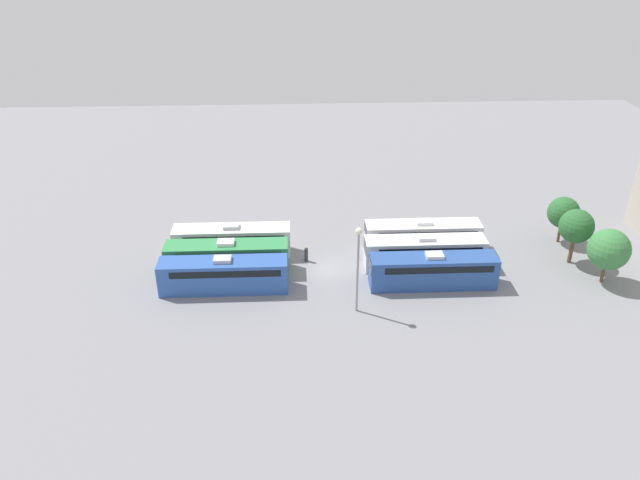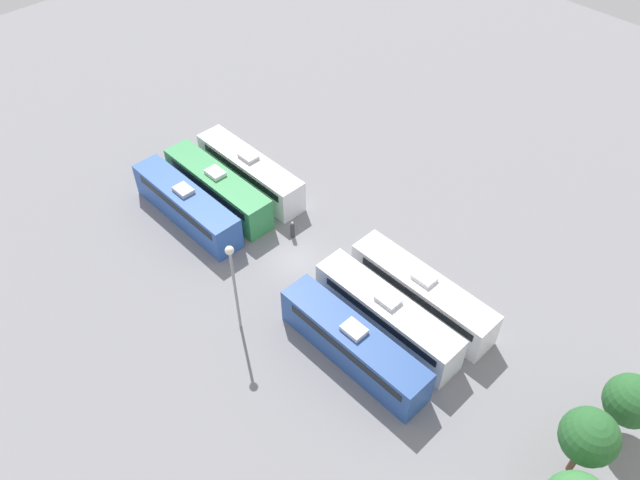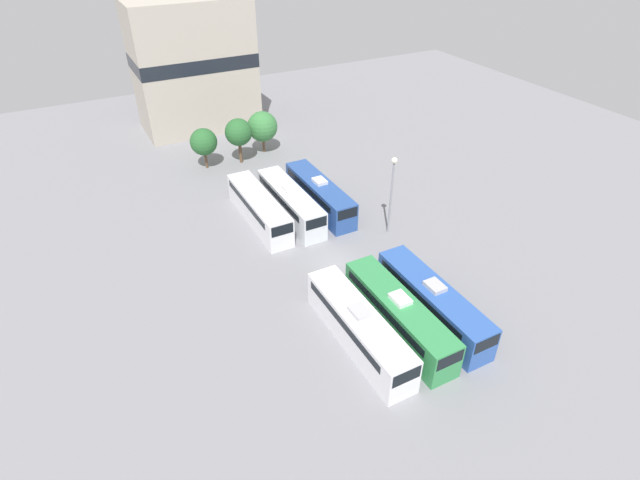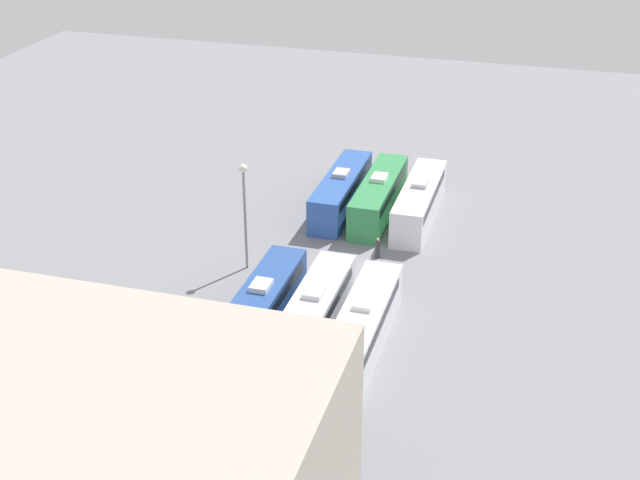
{
  "view_description": "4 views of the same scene",
  "coord_description": "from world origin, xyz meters",
  "px_view_note": "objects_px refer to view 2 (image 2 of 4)",
  "views": [
    {
      "loc": [
        52.69,
        -3.15,
        31.59
      ],
      "look_at": [
        -0.02,
        -0.73,
        3.25
      ],
      "focal_mm": 35.0,
      "sensor_mm": 36.0,
      "label": 1
    },
    {
      "loc": [
        22.23,
        25.88,
        36.44
      ],
      "look_at": [
        -1.11,
        1.77,
        2.72
      ],
      "focal_mm": 35.0,
      "sensor_mm": 36.0,
      "label": 2
    },
    {
      "loc": [
        -18.41,
        -31.89,
        27.97
      ],
      "look_at": [
        -1.34,
        0.56,
        2.72
      ],
      "focal_mm": 28.0,
      "sensor_mm": 36.0,
      "label": 3
    },
    {
      "loc": [
        -13.96,
        56.23,
        31.68
      ],
      "look_at": [
        1.73,
        1.91,
        2.94
      ],
      "focal_mm": 50.0,
      "sensor_mm": 36.0,
      "label": 4
    }
  ],
  "objects_px": {
    "bus_3": "(422,292)",
    "bus_5": "(354,344)",
    "tree_1": "(589,437)",
    "worker_person": "(293,230)",
    "bus_0": "(250,171)",
    "bus_2": "(187,204)",
    "bus_4": "(387,314)",
    "tree_0": "(631,401)",
    "light_pole": "(233,275)",
    "bus_1": "(218,187)"
  },
  "relations": [
    {
      "from": "bus_3",
      "to": "bus_5",
      "type": "height_order",
      "value": "same"
    },
    {
      "from": "tree_1",
      "to": "worker_person",
      "type": "bearing_deg",
      "value": -93.13
    },
    {
      "from": "bus_0",
      "to": "bus_3",
      "type": "height_order",
      "value": "same"
    },
    {
      "from": "bus_2",
      "to": "tree_1",
      "type": "distance_m",
      "value": 34.33
    },
    {
      "from": "bus_0",
      "to": "bus_4",
      "type": "bearing_deg",
      "value": 80.19
    },
    {
      "from": "bus_4",
      "to": "bus_5",
      "type": "height_order",
      "value": "same"
    },
    {
      "from": "bus_0",
      "to": "tree_0",
      "type": "relative_size",
      "value": 2.33
    },
    {
      "from": "bus_0",
      "to": "bus_2",
      "type": "relative_size",
      "value": 1.0
    },
    {
      "from": "bus_3",
      "to": "tree_1",
      "type": "relative_size",
      "value": 2.06
    },
    {
      "from": "tree_0",
      "to": "bus_2",
      "type": "bearing_deg",
      "value": -77.29
    },
    {
      "from": "bus_4",
      "to": "light_pole",
      "type": "distance_m",
      "value": 11.17
    },
    {
      "from": "worker_person",
      "to": "bus_3",
      "type": "bearing_deg",
      "value": 98.45
    },
    {
      "from": "bus_5",
      "to": "tree_0",
      "type": "bearing_deg",
      "value": 117.72
    },
    {
      "from": "bus_1",
      "to": "bus_2",
      "type": "xyz_separation_m",
      "value": [
        3.24,
        -0.03,
        0.0
      ]
    },
    {
      "from": "bus_3",
      "to": "bus_2",
      "type": "bearing_deg",
      "value": -71.27
    },
    {
      "from": "tree_0",
      "to": "tree_1",
      "type": "distance_m",
      "value": 4.41
    },
    {
      "from": "worker_person",
      "to": "tree_1",
      "type": "xyz_separation_m",
      "value": [
        1.44,
        26.36,
        3.26
      ]
    },
    {
      "from": "bus_4",
      "to": "bus_0",
      "type": "bearing_deg",
      "value": -99.81
    },
    {
      "from": "bus_2",
      "to": "light_pole",
      "type": "distance_m",
      "value": 13.14
    },
    {
      "from": "light_pole",
      "to": "tree_1",
      "type": "relative_size",
      "value": 1.43
    },
    {
      "from": "bus_4",
      "to": "bus_5",
      "type": "bearing_deg",
      "value": 1.64
    },
    {
      "from": "worker_person",
      "to": "tree_0",
      "type": "distance_m",
      "value": 27.2
    },
    {
      "from": "bus_0",
      "to": "worker_person",
      "type": "distance_m",
      "value": 7.71
    },
    {
      "from": "bus_1",
      "to": "bus_2",
      "type": "height_order",
      "value": "same"
    },
    {
      "from": "bus_0",
      "to": "bus_4",
      "type": "distance_m",
      "value": 19.39
    },
    {
      "from": "tree_1",
      "to": "light_pole",
      "type": "bearing_deg",
      "value": -71.34
    },
    {
      "from": "bus_5",
      "to": "bus_4",
      "type": "bearing_deg",
      "value": -178.36
    },
    {
      "from": "bus_5",
      "to": "light_pole",
      "type": "height_order",
      "value": "light_pole"
    },
    {
      "from": "bus_4",
      "to": "light_pole",
      "type": "relative_size",
      "value": 1.44
    },
    {
      "from": "bus_5",
      "to": "light_pole",
      "type": "bearing_deg",
      "value": -62.96
    },
    {
      "from": "bus_2",
      "to": "bus_5",
      "type": "relative_size",
      "value": 1.0
    },
    {
      "from": "bus_3",
      "to": "tree_0",
      "type": "xyz_separation_m",
      "value": [
        -1.1,
        14.83,
        1.75
      ]
    },
    {
      "from": "worker_person",
      "to": "tree_1",
      "type": "height_order",
      "value": "tree_1"
    },
    {
      "from": "bus_3",
      "to": "bus_4",
      "type": "distance_m",
      "value": 3.39
    },
    {
      "from": "worker_person",
      "to": "tree_1",
      "type": "distance_m",
      "value": 26.6
    },
    {
      "from": "light_pole",
      "to": "bus_4",
      "type": "bearing_deg",
      "value": 134.64
    },
    {
      "from": "bus_0",
      "to": "worker_person",
      "type": "height_order",
      "value": "bus_0"
    },
    {
      "from": "bus_0",
      "to": "light_pole",
      "type": "height_order",
      "value": "light_pole"
    },
    {
      "from": "worker_person",
      "to": "bus_2",
      "type": "bearing_deg",
      "value": -57.47
    },
    {
      "from": "bus_5",
      "to": "tree_0",
      "type": "xyz_separation_m",
      "value": [
        -7.97,
        15.16,
        1.75
      ]
    },
    {
      "from": "bus_1",
      "to": "bus_0",
      "type": "bearing_deg",
      "value": 176.29
    },
    {
      "from": "bus_2",
      "to": "light_pole",
      "type": "bearing_deg",
      "value": 71.35
    },
    {
      "from": "bus_2",
      "to": "bus_3",
      "type": "height_order",
      "value": "same"
    },
    {
      "from": "bus_4",
      "to": "light_pole",
      "type": "xyz_separation_m",
      "value": [
        7.37,
        -7.46,
        3.86
      ]
    },
    {
      "from": "bus_4",
      "to": "tree_0",
      "type": "xyz_separation_m",
      "value": [
        -4.46,
        15.27,
        1.75
      ]
    },
    {
      "from": "bus_0",
      "to": "tree_0",
      "type": "height_order",
      "value": "tree_0"
    },
    {
      "from": "bus_0",
      "to": "light_pole",
      "type": "relative_size",
      "value": 1.44
    },
    {
      "from": "light_pole",
      "to": "bus_3",
      "type": "bearing_deg",
      "value": 143.66
    },
    {
      "from": "bus_0",
      "to": "bus_3",
      "type": "relative_size",
      "value": 1.0
    },
    {
      "from": "light_pole",
      "to": "tree_1",
      "type": "xyz_separation_m",
      "value": [
        -7.49,
        22.17,
        -1.51
      ]
    }
  ]
}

